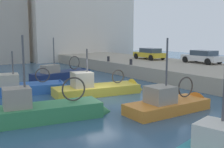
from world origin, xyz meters
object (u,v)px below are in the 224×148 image
at_px(parked_car_yellow, 150,54).
at_px(mooring_bollard_mid, 108,59).
at_px(fishing_boat_blue, 24,92).
at_px(mooring_bollard_south, 131,62).
at_px(fishing_boat_yellow, 102,92).
at_px(fishing_boat_navy, 64,77).
at_px(parked_car_white, 203,56).
at_px(fishing_boat_orange, 173,108).
at_px(fishing_boat_green, 48,117).

bearing_deg(parked_car_yellow, mooring_bollard_mid, 173.56).
distance_m(fishing_boat_blue, mooring_bollard_south, 11.18).
bearing_deg(fishing_boat_yellow, fishing_boat_navy, 85.66).
relative_size(parked_car_white, mooring_bollard_mid, 7.67).
height_order(fishing_boat_orange, mooring_bollard_mid, fishing_boat_orange).
height_order(fishing_boat_orange, fishing_boat_navy, fishing_boat_orange).
bearing_deg(fishing_boat_orange, fishing_boat_blue, 120.94).
distance_m(fishing_boat_yellow, mooring_bollard_mid, 11.11).
height_order(fishing_boat_yellow, mooring_bollard_mid, fishing_boat_yellow).
height_order(fishing_boat_yellow, fishing_boat_navy, fishing_boat_navy).
bearing_deg(mooring_bollard_mid, fishing_boat_yellow, -125.81).
bearing_deg(parked_car_white, mooring_bollard_south, 156.93).
distance_m(fishing_boat_green, fishing_boat_yellow, 6.37).
xyz_separation_m(fishing_boat_green, fishing_boat_blue, (0.80, 6.75, 0.01)).
bearing_deg(fishing_boat_blue, mooring_bollard_mid, 27.49).
relative_size(parked_car_yellow, mooring_bollard_mid, 7.52).
bearing_deg(parked_car_white, fishing_boat_navy, 156.22).
bearing_deg(parked_car_yellow, fishing_boat_orange, -127.76).
distance_m(fishing_boat_yellow, mooring_bollard_south, 8.24).
bearing_deg(fishing_boat_orange, mooring_bollard_mid, 69.46).
distance_m(fishing_boat_green, parked_car_white, 19.61).
xyz_separation_m(fishing_boat_orange, parked_car_yellow, (10.97, 14.16, 1.74)).
bearing_deg(parked_car_white, mooring_bollard_mid, 135.01).
height_order(fishing_boat_orange, parked_car_yellow, fishing_boat_orange).
height_order(fishing_boat_navy, fishing_boat_blue, fishing_boat_navy).
bearing_deg(fishing_boat_blue, fishing_boat_green, -96.76).
relative_size(fishing_boat_yellow, mooring_bollard_mid, 12.60).
relative_size(fishing_boat_green, fishing_boat_navy, 1.00).
xyz_separation_m(fishing_boat_orange, fishing_boat_navy, (-0.34, 13.46, -0.04)).
bearing_deg(fishing_boat_navy, parked_car_yellow, 3.52).
xyz_separation_m(fishing_boat_yellow, parked_car_yellow, (11.89, 8.33, 1.76)).
bearing_deg(fishing_boat_green, fishing_boat_orange, -20.39).
bearing_deg(parked_car_yellow, fishing_boat_yellow, -144.98).
bearing_deg(parked_car_white, fishing_boat_yellow, -171.64).
xyz_separation_m(fishing_boat_navy, parked_car_yellow, (11.31, 0.70, 1.78)).
height_order(fishing_boat_green, mooring_bollard_south, fishing_boat_green).
relative_size(fishing_boat_yellow, fishing_boat_blue, 0.97).
bearing_deg(fishing_boat_navy, fishing_boat_green, -117.88).
bearing_deg(fishing_boat_navy, fishing_boat_yellow, -94.34).
bearing_deg(fishing_boat_blue, fishing_boat_orange, -59.06).
bearing_deg(fishing_boat_orange, fishing_boat_yellow, 98.94).
height_order(fishing_boat_green, fishing_boat_yellow, fishing_boat_green).
bearing_deg(fishing_boat_green, parked_car_white, 16.32).
bearing_deg(mooring_bollard_south, fishing_boat_green, -144.30).
relative_size(fishing_boat_blue, mooring_bollard_mid, 13.05).
height_order(fishing_boat_blue, mooring_bollard_mid, fishing_boat_blue).
bearing_deg(fishing_boat_navy, fishing_boat_orange, -88.56).
bearing_deg(fishing_boat_yellow, fishing_boat_green, -146.54).
distance_m(parked_car_white, mooring_bollard_mid, 9.87).
xyz_separation_m(parked_car_yellow, mooring_bollard_mid, (-5.43, 0.61, -0.41)).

